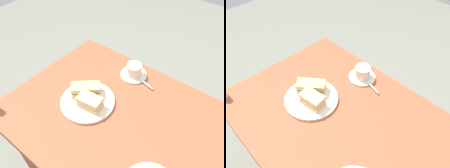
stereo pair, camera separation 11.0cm
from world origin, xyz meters
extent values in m
cube|color=brown|center=(0.00, 0.00, 0.69)|extent=(1.25, 0.76, 0.05)
cylinder|color=brown|center=(-0.55, -0.30, 0.33)|extent=(0.08, 0.08, 0.67)
cylinder|color=brown|center=(-0.55, 0.30, 0.33)|extent=(0.08, 0.08, 0.67)
cylinder|color=beige|center=(-0.27, -0.03, 0.72)|extent=(0.26, 0.26, 0.01)
cube|color=#E5BD7C|center=(-0.24, -0.04, 0.74)|extent=(0.12, 0.08, 0.02)
cube|color=#E5C36E|center=(-0.24, -0.04, 0.76)|extent=(0.11, 0.08, 0.01)
cube|color=#DFBC7E|center=(-0.24, -0.04, 0.77)|extent=(0.12, 0.08, 0.02)
cube|color=#D7B376|center=(-0.31, 0.01, 0.74)|extent=(0.15, 0.14, 0.02)
cube|color=brown|center=(-0.31, 0.01, 0.75)|extent=(0.13, 0.13, 0.01)
cube|color=#D2B773|center=(-0.31, 0.01, 0.77)|extent=(0.15, 0.14, 0.02)
cylinder|color=beige|center=(-0.20, 0.27, 0.72)|extent=(0.14, 0.14, 0.01)
cylinder|color=beige|center=(-0.20, 0.27, 0.75)|extent=(0.08, 0.08, 0.06)
cylinder|color=#A97852|center=(-0.20, 0.27, 0.78)|extent=(0.07, 0.07, 0.01)
torus|color=beige|center=(-0.24, 0.29, 0.75)|extent=(0.04, 0.03, 0.04)
cube|color=silver|center=(-0.10, 0.24, 0.72)|extent=(0.08, 0.03, 0.00)
ellipsoid|color=silver|center=(-0.15, 0.25, 0.73)|extent=(0.03, 0.02, 0.01)
camera|label=1|loc=(0.24, -0.49, 1.53)|focal=35.30mm
camera|label=2|loc=(0.32, -0.42, 1.53)|focal=35.30mm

